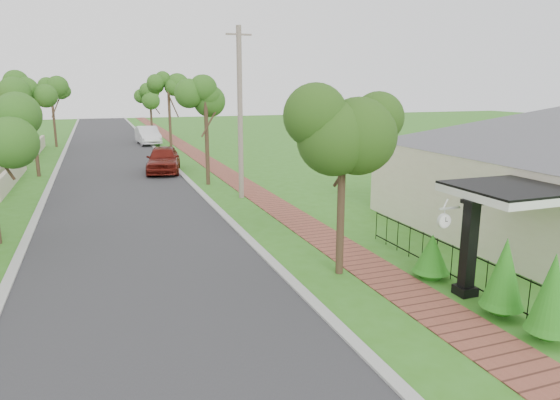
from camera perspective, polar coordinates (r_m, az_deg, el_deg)
ground at (r=12.53m, az=0.73°, el=-11.91°), size 160.00×160.00×0.00m
road at (r=31.09m, az=-17.91°, el=2.49°), size 7.00×120.00×0.02m
kerb_right at (r=31.43m, az=-11.25°, el=2.97°), size 0.30×120.00×0.10m
kerb_left at (r=31.18m, az=-24.61°, el=1.97°), size 0.30×120.00×0.10m
sidewalk at (r=31.93m, az=-6.64°, el=3.28°), size 1.50×120.00×0.03m
near_house at (r=21.24m, az=29.27°, el=3.22°), size 14.67×14.14×4.60m
porch_post at (r=13.56m, az=20.71°, el=-5.73°), size 0.48×0.48×2.52m
picket_fence at (r=14.68m, az=19.03°, el=-6.62°), size 0.03×8.02×1.00m
street_trees at (r=37.50m, az=-18.69°, el=11.08°), size 10.70×37.65×5.89m
hedge_row at (r=12.95m, az=22.95°, el=-8.06°), size 0.90×4.76×2.10m
parked_car_red at (r=32.00m, az=-13.18°, el=4.54°), size 2.78×5.10×1.64m
parked_car_white at (r=48.28m, az=-14.88°, el=7.14°), size 2.05×5.11×1.65m
near_tree at (r=13.69m, az=7.24°, el=8.75°), size 2.10×2.10×5.39m
utility_pole at (r=23.66m, az=-4.58°, el=9.85°), size 1.20×0.24×7.95m
station_clock at (r=13.32m, az=18.28°, el=-2.15°), size 0.64×0.13×0.53m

